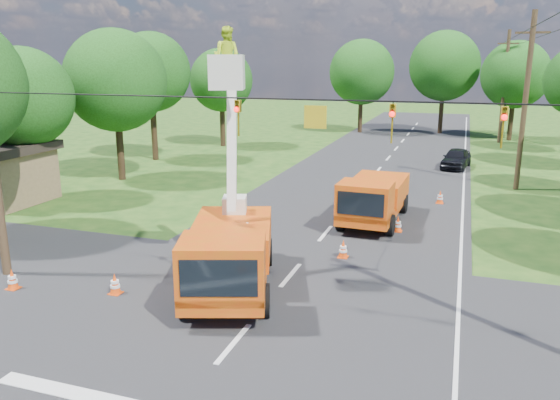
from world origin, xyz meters
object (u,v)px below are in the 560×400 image
(ground_worker, at_px, (248,253))
(pole_right_mid, at_px, (525,101))
(tree_left_c, at_px, (23,98))
(bucket_truck, at_px, (229,240))
(pole_right_far, at_px, (504,86))
(tree_left_d, at_px, (115,81))
(traffic_cone_3, at_px, (398,224))
(tree_left_f, at_px, (221,80))
(traffic_cone_7, at_px, (440,197))
(tree_far_c, at_px, (516,75))
(traffic_cone_5, at_px, (12,279))
(traffic_cone_4, at_px, (115,284))
(tree_far_a, at_px, (362,72))
(second_truck, at_px, (374,198))
(tree_far_b, at_px, (444,66))
(distant_car, at_px, (456,158))
(traffic_cone_2, at_px, (343,249))
(tree_left_e, at_px, (151,72))

(ground_worker, distance_m, pole_right_mid, 20.67)
(tree_left_c, bearing_deg, bucket_truck, -27.34)
(pole_right_mid, distance_m, pole_right_far, 20.00)
(pole_right_far, height_order, tree_left_d, pole_right_far)
(traffic_cone_3, xyz_separation_m, tree_left_f, (-17.72, 20.65, 5.33))
(traffic_cone_7, xyz_separation_m, pole_right_mid, (4.07, 4.99, 4.75))
(tree_far_c, bearing_deg, tree_left_d, -132.22)
(traffic_cone_5, xyz_separation_m, tree_far_c, (17.78, 42.99, 5.70))
(traffic_cone_4, xyz_separation_m, traffic_cone_5, (-3.41, -0.74, 0.00))
(tree_far_a, bearing_deg, tree_left_f, -127.01)
(tree_far_c, bearing_deg, traffic_cone_7, -100.64)
(bucket_truck, bearing_deg, tree_left_c, 134.13)
(pole_right_mid, xyz_separation_m, tree_far_a, (-13.50, 23.00, 1.08))
(second_truck, height_order, pole_right_far, pole_right_far)
(pole_right_far, distance_m, tree_far_b, 7.63)
(traffic_cone_7, height_order, pole_right_far, pole_right_far)
(traffic_cone_7, bearing_deg, tree_left_f, 142.07)
(distant_car, bearing_deg, tree_far_a, 128.46)
(traffic_cone_2, bearing_deg, tree_left_d, 149.50)
(pole_right_mid, bearing_deg, distant_car, 121.76)
(bucket_truck, relative_size, second_truck, 1.33)
(ground_worker, xyz_separation_m, tree_far_a, (-3.69, 40.71, 5.25))
(traffic_cone_5, distance_m, tree_left_e, 25.27)
(pole_right_far, distance_m, tree_left_c, 39.83)
(traffic_cone_2, xyz_separation_m, tree_left_c, (-17.84, 3.63, 5.08))
(tree_far_c, bearing_deg, tree_left_c, -128.23)
(bucket_truck, distance_m, pole_right_mid, 21.52)
(tree_left_e, bearing_deg, second_truck, -32.10)
(bucket_truck, bearing_deg, traffic_cone_4, -174.44)
(bucket_truck, relative_size, tree_left_c, 1.03)
(traffic_cone_5, xyz_separation_m, tree_left_e, (-8.52, 22.99, 6.13))
(pole_right_mid, distance_m, tree_left_f, 25.36)
(traffic_cone_2, relative_size, pole_right_mid, 0.07)
(tree_left_d, bearing_deg, traffic_cone_4, -56.40)
(distant_car, distance_m, pole_right_mid, 7.98)
(ground_worker, distance_m, tree_left_f, 31.18)
(tree_far_a, bearing_deg, tree_far_c, -3.95)
(ground_worker, relative_size, tree_left_d, 0.20)
(traffic_cone_5, bearing_deg, tree_left_c, 129.44)
(ground_worker, xyz_separation_m, traffic_cone_2, (2.65, 3.08, -0.58))
(tree_left_f, bearing_deg, bucket_truck, -65.19)
(tree_left_e, bearing_deg, traffic_cone_3, -32.68)
(traffic_cone_2, distance_m, pole_right_far, 35.68)
(second_truck, relative_size, tree_far_a, 0.66)
(distant_car, distance_m, traffic_cone_5, 29.77)
(traffic_cone_3, bearing_deg, tree_far_b, 89.88)
(ground_worker, bearing_deg, traffic_cone_2, 35.39)
(ground_worker, bearing_deg, tree_far_c, 60.86)
(tree_far_a, bearing_deg, bucket_truck, -85.22)
(tree_left_f, xyz_separation_m, tree_far_b, (17.80, 15.00, 1.12))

